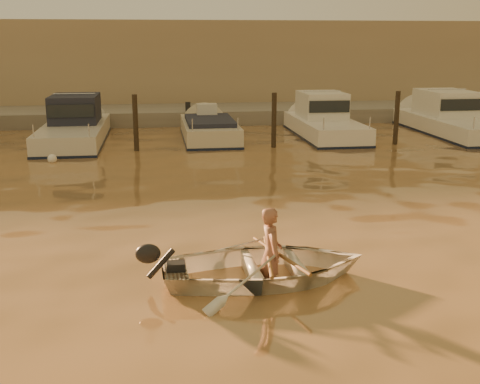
{
  "coord_description": "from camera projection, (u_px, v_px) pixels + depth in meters",
  "views": [
    {
      "loc": [
        0.51,
        -7.75,
        3.92
      ],
      "look_at": [
        2.23,
        4.48,
        0.75
      ],
      "focal_mm": 45.0,
      "sensor_mm": 36.0,
      "label": 1
    }
  ],
  "objects": [
    {
      "name": "fender_c",
      "position": [
        52.0,
        159.0,
        19.58
      ],
      "size": [
        0.3,
        0.3,
        0.3
      ],
      "primitive_type": "sphere",
      "color": "white",
      "rests_on": "ground_plane"
    },
    {
      "name": "moored_boat_5",
      "position": [
        453.0,
        119.0,
        25.27
      ],
      "size": [
        2.38,
        7.95,
        1.75
      ],
      "primitive_type": null,
      "color": "silver",
      "rests_on": "ground_plane"
    },
    {
      "name": "fender_d",
      "position": [
        237.0,
        145.0,
        22.06
      ],
      "size": [
        0.3,
        0.3,
        0.3
      ],
      "primitive_type": "sphere",
      "color": "orange",
      "rests_on": "ground_plane"
    },
    {
      "name": "outboard_motor",
      "position": [
        175.0,
        270.0,
        9.73
      ],
      "size": [
        0.92,
        0.44,
        0.7
      ],
      "primitive_type": null,
      "rotation": [
        0.0,
        0.0,
        0.04
      ],
      "color": "black",
      "rests_on": "dinghy"
    },
    {
      "name": "waterfront_building",
      "position": [
        145.0,
        66.0,
        33.63
      ],
      "size": [
        46.0,
        7.0,
        4.8
      ],
      "primitive_type": "cube",
      "color": "#9E8466",
      "rests_on": "quay"
    },
    {
      "name": "person",
      "position": [
        271.0,
        253.0,
        9.96
      ],
      "size": [
        0.39,
        0.58,
        1.54
      ],
      "primitive_type": "imported",
      "rotation": [
        0.0,
        0.0,
        1.61
      ],
      "color": "#8D5A46",
      "rests_on": "dinghy"
    },
    {
      "name": "oar_port",
      "position": [
        280.0,
        255.0,
        10.0
      ],
      "size": [
        0.58,
        2.05,
        0.13
      ],
      "primitive_type": "cylinder",
      "rotation": [
        1.54,
        0.0,
        0.25
      ],
      "color": "brown",
      "rests_on": "dinghy"
    },
    {
      "name": "piling_3",
      "position": [
        274.0,
        123.0,
        22.0
      ],
      "size": [
        0.18,
        0.18,
        2.2
      ],
      "primitive_type": "cylinder",
      "color": "#2D2319",
      "rests_on": "ground_plane"
    },
    {
      "name": "moored_boat_3",
      "position": [
        209.0,
        133.0,
        23.98
      ],
      "size": [
        2.05,
        5.92,
        0.95
      ],
      "primitive_type": null,
      "color": "beige",
      "rests_on": "ground_plane"
    },
    {
      "name": "piling_2",
      "position": [
        136.0,
        126.0,
        21.32
      ],
      "size": [
        0.18,
        0.18,
        2.2
      ],
      "primitive_type": "cylinder",
      "color": "#2D2319",
      "rests_on": "ground_plane"
    },
    {
      "name": "quay",
      "position": [
        145.0,
        119.0,
        28.92
      ],
      "size": [
        52.0,
        4.0,
        1.0
      ],
      "primitive_type": "cube",
      "color": "gray",
      "rests_on": "ground_plane"
    },
    {
      "name": "ground_plane",
      "position": [
        126.0,
        329.0,
        8.34
      ],
      "size": [
        160.0,
        160.0,
        0.0
      ],
      "primitive_type": "plane",
      "color": "brown",
      "rests_on": "ground"
    },
    {
      "name": "moored_boat_2",
      "position": [
        74.0,
        126.0,
        23.17
      ],
      "size": [
        2.25,
        7.54,
        1.75
      ],
      "primitive_type": null,
      "color": "beige",
      "rests_on": "ground_plane"
    },
    {
      "name": "fender_e",
      "position": [
        345.0,
        144.0,
        22.26
      ],
      "size": [
        0.3,
        0.3,
        0.3
      ],
      "primitive_type": "sphere",
      "color": "white",
      "rests_on": "ground_plane"
    },
    {
      "name": "piling_4",
      "position": [
        396.0,
        121.0,
        22.63
      ],
      "size": [
        0.18,
        0.18,
        2.2
      ],
      "primitive_type": "cylinder",
      "color": "#2D2319",
      "rests_on": "ground_plane"
    },
    {
      "name": "moored_boat_4",
      "position": [
        325.0,
        121.0,
        24.52
      ],
      "size": [
        2.16,
        6.7,
        1.75
      ],
      "primitive_type": null,
      "color": "white",
      "rests_on": "ground_plane"
    },
    {
      "name": "dinghy",
      "position": [
        265.0,
        266.0,
        10.0
      ],
      "size": [
        3.53,
        2.59,
        0.71
      ],
      "primitive_type": "imported",
      "rotation": [
        0.0,
        0.0,
        1.61
      ],
      "color": "silver",
      "rests_on": "ground_plane"
    },
    {
      "name": "oar_starboard",
      "position": [
        268.0,
        256.0,
        9.97
      ],
      "size": [
        0.34,
        2.09,
        0.13
      ],
      "primitive_type": "cylinder",
      "rotation": [
        1.54,
        0.0,
        -0.13
      ],
      "color": "brown",
      "rests_on": "dinghy"
    }
  ]
}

